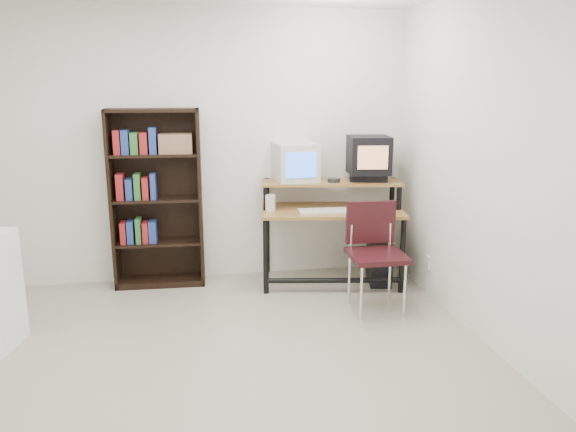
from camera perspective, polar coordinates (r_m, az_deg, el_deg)
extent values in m
cube|color=#B3AC94|center=(3.97, -7.01, -15.65)|extent=(4.00, 4.00, 0.01)
cube|color=white|center=(5.50, -8.63, 6.90)|extent=(4.00, 0.01, 2.60)
cube|color=white|center=(1.60, -4.08, -9.50)|extent=(4.00, 0.01, 2.60)
cube|color=white|center=(4.12, 21.43, 3.92)|extent=(0.01, 4.00, 2.60)
cube|color=olive|center=(5.37, 4.49, 0.57)|extent=(1.43, 0.87, 0.03)
cube|color=olive|center=(5.45, 4.41, 3.45)|extent=(1.39, 0.61, 0.02)
cylinder|color=black|center=(5.16, -2.27, -4.09)|extent=(0.05, 0.05, 0.72)
cylinder|color=black|center=(5.28, 11.54, -3.94)|extent=(0.05, 0.05, 0.72)
cylinder|color=black|center=(5.69, -2.15, -1.02)|extent=(0.05, 0.05, 0.98)
cylinder|color=black|center=(5.80, 10.38, -0.95)|extent=(0.05, 0.05, 0.98)
cylinder|color=black|center=(5.26, 4.67, -6.54)|extent=(1.25, 0.25, 0.05)
cube|color=beige|center=(5.46, 0.75, 5.47)|extent=(0.43, 0.43, 0.37)
cube|color=blue|center=(5.26, 1.36, 5.17)|extent=(0.29, 0.04, 0.23)
cube|color=black|center=(5.52, 8.14, 3.90)|extent=(0.42, 0.35, 0.08)
cube|color=black|center=(5.48, 8.20, 6.16)|extent=(0.42, 0.41, 0.36)
cube|color=tan|center=(5.30, 8.62, 5.89)|extent=(0.28, 0.04, 0.22)
cylinder|color=#26262B|center=(5.39, 4.67, 3.59)|extent=(0.13, 0.13, 0.05)
cube|color=beige|center=(5.23, 3.66, 0.42)|extent=(0.48, 0.23, 0.03)
cube|color=black|center=(5.33, 8.34, 0.40)|extent=(0.27, 0.25, 0.01)
cube|color=white|center=(5.32, 8.28, 0.59)|extent=(0.10, 0.06, 0.03)
cube|color=beige|center=(5.25, -1.79, 1.25)|extent=(0.10, 0.10, 0.17)
cube|color=black|center=(5.58, 9.22, -4.51)|extent=(0.29, 0.48, 0.42)
cube|color=black|center=(4.79, 9.04, -4.01)|extent=(0.47, 0.47, 0.04)
cube|color=black|center=(4.92, 8.40, -0.63)|extent=(0.44, 0.05, 0.37)
cylinder|color=silver|center=(4.66, 7.45, -7.81)|extent=(0.02, 0.02, 0.47)
cylinder|color=silver|center=(4.77, 11.75, -7.46)|extent=(0.02, 0.02, 0.47)
cylinder|color=silver|center=(4.99, 6.24, -6.30)|extent=(0.02, 0.02, 0.47)
cylinder|color=silver|center=(5.10, 10.28, -6.01)|extent=(0.02, 0.02, 0.47)
cube|color=black|center=(5.46, -17.41, 1.50)|extent=(0.04, 0.28, 1.68)
cube|color=black|center=(5.39, -8.89, 1.79)|extent=(0.04, 0.28, 1.68)
cube|color=black|center=(5.54, -13.06, 1.93)|extent=(0.84, 0.06, 1.68)
cube|color=black|center=(5.31, -13.67, 10.40)|extent=(0.85, 0.32, 0.03)
cube|color=black|center=(5.63, -12.74, -6.45)|extent=(0.85, 0.32, 0.06)
cube|color=black|center=(5.51, -12.95, -2.63)|extent=(0.79, 0.29, 0.03)
cube|color=black|center=(5.41, -13.18, 1.65)|extent=(0.79, 0.29, 0.02)
cube|color=black|center=(5.34, -13.42, 6.06)|extent=(0.79, 0.29, 0.02)
cube|color=brown|center=(5.31, -11.32, 7.25)|extent=(0.31, 0.22, 0.18)
cube|color=beige|center=(5.34, 14.01, -4.57)|extent=(0.02, 0.08, 0.12)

